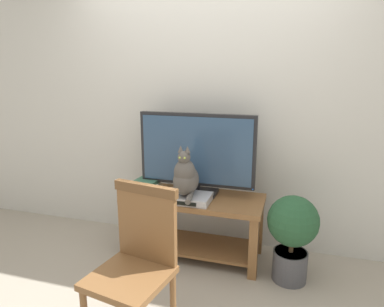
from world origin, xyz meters
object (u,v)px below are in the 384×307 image
object	(u,v)px
potted_plant	(292,232)
media_box	(186,198)
book_stack	(148,185)
tv	(197,152)
cat	(186,177)
tv_stand	(194,216)
wooden_chair	(137,255)

from	to	relation	value
potted_plant	media_box	bearing A→B (deg)	178.07
potted_plant	book_stack	bearing A→B (deg)	171.18
potted_plant	tv	bearing A→B (deg)	164.32
cat	potted_plant	xyz separation A→B (m)	(0.87, -0.01, -0.36)
cat	book_stack	distance (m)	0.50
tv_stand	tv	size ratio (longest dim) A/B	1.18
tv_stand	tv	world-z (taller)	tv
wooden_chair	tv	bearing A→B (deg)	86.97
media_box	wooden_chair	world-z (taller)	wooden_chair
tv_stand	wooden_chair	distance (m)	1.02
tv	tv_stand	bearing A→B (deg)	-90.01
media_box	book_stack	xyz separation A→B (m)	(-0.42, 0.17, 0.01)
tv	cat	xyz separation A→B (m)	(-0.03, -0.22, -0.16)
wooden_chair	cat	bearing A→B (deg)	88.21
wooden_chair	potted_plant	size ratio (longest dim) A/B	1.37
media_box	potted_plant	size ratio (longest dim) A/B	0.59
book_stack	potted_plant	world-z (taller)	potted_plant
media_box	potted_plant	bearing A→B (deg)	-1.93
tv	potted_plant	distance (m)	1.01
tv_stand	tv	bearing A→B (deg)	89.99
wooden_chair	media_box	bearing A→B (deg)	88.32
tv	wooden_chair	bearing A→B (deg)	-93.03
media_box	wooden_chair	xyz separation A→B (m)	(-0.03, -0.89, -0.04)
cat	potted_plant	size ratio (longest dim) A/B	0.61
media_box	tv	bearing A→B (deg)	81.18
book_stack	potted_plant	distance (m)	1.32
cat	wooden_chair	distance (m)	0.91
book_stack	potted_plant	size ratio (longest dim) A/B	0.35
cat	book_stack	world-z (taller)	cat
tv_stand	potted_plant	xyz separation A→B (m)	(0.84, -0.14, 0.04)
cat	tv_stand	bearing A→B (deg)	76.74
tv_stand	media_box	size ratio (longest dim) A/B	2.92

